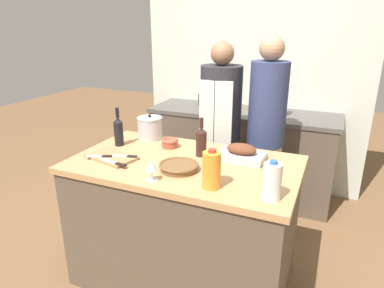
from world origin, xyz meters
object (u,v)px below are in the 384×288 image
at_px(stock_pot, 150,128).
at_px(condiment_bottle_short, 224,98).
at_px(juice_jug, 212,170).
at_px(wine_bottle_green, 201,141).
at_px(cutting_board, 112,157).
at_px(milk_jug, 272,181).
at_px(knife_bread, 100,156).
at_px(stand_mixer, 275,102).
at_px(roasting_pan, 241,154).
at_px(person_cook_guest, 266,129).
at_px(person_cook_aproned, 220,129).
at_px(condiment_bottle_tall, 201,99).
at_px(mixing_bowl, 170,143).
at_px(knife_chef, 114,163).
at_px(knife_paring, 125,156).
at_px(wine_bottle_dark, 119,131).
at_px(wine_glass_left, 152,166).
at_px(wicker_basket, 179,166).

bearing_deg(stock_pot, condiment_bottle_short, 80.95).
height_order(juice_jug, wine_bottle_green, wine_bottle_green).
bearing_deg(cutting_board, milk_jug, -7.39).
height_order(cutting_board, knife_bread, knife_bread).
height_order(wine_bottle_green, stand_mixer, stand_mixer).
xyz_separation_m(roasting_pan, juice_jug, (-0.04, -0.46, 0.06)).
distance_m(condiment_bottle_short, person_cook_guest, 0.96).
bearing_deg(cutting_board, person_cook_aproned, 64.01).
bearing_deg(condiment_bottle_tall, roasting_pan, -58.31).
bearing_deg(mixing_bowl, roasting_pan, -3.18).
bearing_deg(knife_chef, knife_paring, 89.85).
height_order(wine_bottle_green, knife_paring, wine_bottle_green).
bearing_deg(person_cook_guest, wine_bottle_dark, -131.73).
bearing_deg(knife_chef, knife_bread, 159.89).
bearing_deg(wine_glass_left, person_cook_aproned, 88.43).
bearing_deg(cutting_board, wine_glass_left, -24.68).
relative_size(wine_bottle_green, wine_glass_left, 2.08).
distance_m(knife_paring, person_cook_aproned, 0.96).
relative_size(knife_chef, knife_bread, 1.27).
bearing_deg(wine_bottle_green, wine_glass_left, -103.22).
xyz_separation_m(stand_mixer, condiment_bottle_short, (-0.57, 0.19, -0.05)).
bearing_deg(knife_bread, stock_pot, 79.97).
height_order(stock_pot, condiment_bottle_tall, stock_pot).
bearing_deg(knife_paring, juice_jug, -13.71).
relative_size(stock_pot, condiment_bottle_short, 1.00).
xyz_separation_m(wine_bottle_dark, knife_bread, (0.04, -0.28, -0.09)).
bearing_deg(condiment_bottle_tall, stock_pot, -86.99).
xyz_separation_m(mixing_bowl, wine_bottle_green, (0.27, -0.07, 0.07)).
distance_m(milk_jug, stand_mixer, 1.67).
relative_size(juice_jug, person_cook_aproned, 0.14).
relative_size(stock_pot, wine_bottle_dark, 0.69).
bearing_deg(wine_glass_left, wine_bottle_dark, 140.33).
distance_m(wine_bottle_dark, knife_chef, 0.40).
height_order(knife_chef, person_cook_guest, person_cook_guest).
bearing_deg(roasting_pan, person_cook_aproned, 120.35).
relative_size(cutting_board, knife_bread, 2.22).
bearing_deg(roasting_pan, stand_mixer, 90.38).
bearing_deg(mixing_bowl, condiment_bottle_short, 91.39).
xyz_separation_m(stock_pot, wine_bottle_green, (0.50, -0.18, 0.02)).
bearing_deg(stock_pot, wicker_basket, -44.82).
distance_m(wine_glass_left, condiment_bottle_short, 1.89).
bearing_deg(mixing_bowl, wicker_basket, -55.76).
bearing_deg(wine_bottle_dark, roasting_pan, 5.02).
distance_m(milk_jug, person_cook_aproned, 1.24).
bearing_deg(knife_bread, juice_jug, -6.63).
bearing_deg(cutting_board, knife_bread, -143.88).
relative_size(roasting_pan, stand_mixer, 0.91).
distance_m(roasting_pan, wine_bottle_dark, 0.91).
bearing_deg(person_cook_guest, cutting_board, -120.19).
bearing_deg(condiment_bottle_tall, knife_bread, -90.88).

